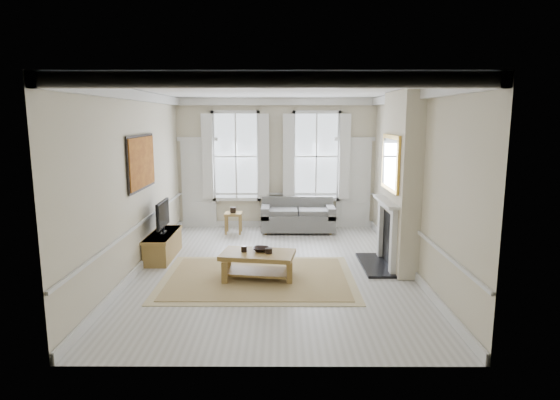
{
  "coord_description": "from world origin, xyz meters",
  "views": [
    {
      "loc": [
        0.14,
        -8.69,
        2.9
      ],
      "look_at": [
        0.11,
        0.65,
        1.25
      ],
      "focal_mm": 30.0,
      "sensor_mm": 36.0,
      "label": 1
    }
  ],
  "objects_px": {
    "coffee_table": "(258,257)",
    "tv_stand": "(163,245)",
    "sofa": "(298,217)",
    "side_table": "(233,217)"
  },
  "relations": [
    {
      "from": "coffee_table",
      "to": "tv_stand",
      "type": "height_order",
      "value": "tv_stand"
    },
    {
      "from": "coffee_table",
      "to": "sofa",
      "type": "bearing_deg",
      "value": 85.86
    },
    {
      "from": "coffee_table",
      "to": "tv_stand",
      "type": "distance_m",
      "value": 2.43
    },
    {
      "from": "side_table",
      "to": "coffee_table",
      "type": "xyz_separation_m",
      "value": [
        0.79,
        -3.41,
        -0.01
      ]
    },
    {
      "from": "side_table",
      "to": "tv_stand",
      "type": "relative_size",
      "value": 0.36
    },
    {
      "from": "side_table",
      "to": "coffee_table",
      "type": "height_order",
      "value": "side_table"
    },
    {
      "from": "tv_stand",
      "to": "side_table",
      "type": "bearing_deg",
      "value": 59.22
    },
    {
      "from": "sofa",
      "to": "coffee_table",
      "type": "distance_m",
      "value": 3.74
    },
    {
      "from": "sofa",
      "to": "tv_stand",
      "type": "bearing_deg",
      "value": -141.11
    },
    {
      "from": "coffee_table",
      "to": "tv_stand",
      "type": "xyz_separation_m",
      "value": [
        -2.05,
        1.29,
        -0.14
      ]
    }
  ]
}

